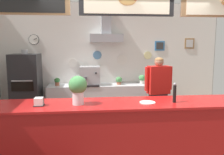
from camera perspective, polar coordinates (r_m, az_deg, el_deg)
name	(u,v)px	position (r m, az deg, el deg)	size (l,w,h in m)	color
back_wall_assembly	(111,57)	(6.03, -0.33, 4.93)	(5.68, 2.74, 2.93)	#9E9E99
service_counter	(130,139)	(3.51, 4.30, -14.52)	(4.63, 0.73, 1.07)	maroon
back_prep_counter	(109,102)	(5.95, -0.69, -6.01)	(3.00, 0.57, 0.89)	silver
pizza_oven	(27,90)	(5.84, -19.97, -2.78)	(0.63, 0.66, 1.76)	#232326
shop_worker	(158,95)	(4.81, 11.10, -4.26)	(0.58, 0.28, 1.63)	#232328
espresso_machine	(90,76)	(5.77, -5.39, 0.36)	(0.48, 0.47, 0.46)	#B7BABF
potted_thyme	(160,78)	(6.09, 11.42, -0.01)	(0.24, 0.24, 0.28)	#9E563D
potted_basil	(57,81)	(5.86, -13.13, -0.90)	(0.14, 0.14, 0.19)	#9E563D
potted_sage	(119,80)	(5.86, 1.68, -0.65)	(0.16, 0.16, 0.20)	#9E563D
potted_rosemary	(142,79)	(6.00, 7.32, -0.32)	(0.17, 0.17, 0.23)	beige
pepper_grinder	(175,93)	(3.41, 14.90, -3.58)	(0.05, 0.05, 0.28)	black
basil_vase	(78,89)	(3.20, -8.25, -2.68)	(0.25, 0.25, 0.39)	silver
condiment_plate	(147,102)	(3.34, 8.58, -5.98)	(0.22, 0.22, 0.01)	white
napkin_holder	(39,102)	(3.29, -17.27, -5.67)	(0.14, 0.13, 0.12)	#262628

